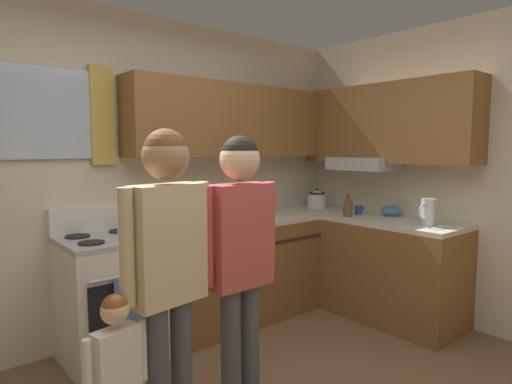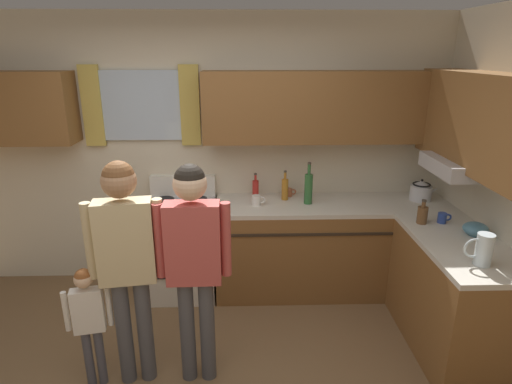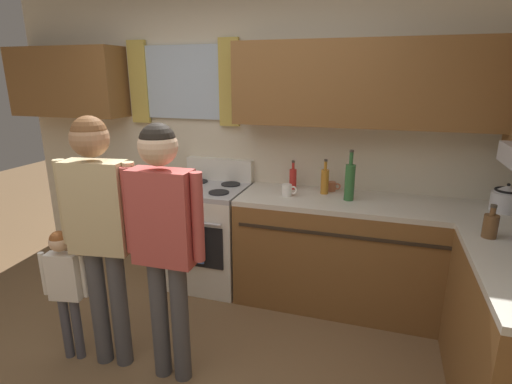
# 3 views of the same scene
# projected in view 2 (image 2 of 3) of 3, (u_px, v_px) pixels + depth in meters

# --- Properties ---
(back_wall_unit) EXTENTS (4.60, 0.42, 2.60)m
(back_wall_unit) POSITION_uv_depth(u_px,v_px,m) (212.00, 137.00, 4.03)
(back_wall_unit) COLOR beige
(back_wall_unit) RESTS_ON ground
(kitchen_counter_run) EXTENTS (2.20, 1.80, 0.90)m
(kitchen_counter_run) POSITION_uv_depth(u_px,v_px,m) (368.00, 261.00, 3.82)
(kitchen_counter_run) COLOR brown
(kitchen_counter_run) RESTS_ON ground
(stove_oven) EXTENTS (0.63, 0.67, 1.10)m
(stove_oven) POSITION_uv_depth(u_px,v_px,m) (182.00, 246.00, 4.07)
(stove_oven) COLOR silver
(stove_oven) RESTS_ON ground
(bottle_squat_brown) EXTENTS (0.08, 0.08, 0.21)m
(bottle_squat_brown) POSITION_uv_depth(u_px,v_px,m) (422.00, 214.00, 3.48)
(bottle_squat_brown) COLOR brown
(bottle_squat_brown) RESTS_ON kitchen_counter_run
(bottle_oil_amber) EXTENTS (0.06, 0.06, 0.29)m
(bottle_oil_amber) POSITION_uv_depth(u_px,v_px,m) (285.00, 189.00, 4.03)
(bottle_oil_amber) COLOR #B27223
(bottle_oil_amber) RESTS_ON kitchen_counter_run
(bottle_wine_green) EXTENTS (0.08, 0.08, 0.39)m
(bottle_wine_green) POSITION_uv_depth(u_px,v_px,m) (308.00, 188.00, 3.91)
(bottle_wine_green) COLOR #2D6633
(bottle_wine_green) RESTS_ON kitchen_counter_run
(bottle_sauce_red) EXTENTS (0.06, 0.06, 0.25)m
(bottle_sauce_red) POSITION_uv_depth(u_px,v_px,m) (256.00, 188.00, 4.09)
(bottle_sauce_red) COLOR red
(bottle_sauce_red) RESTS_ON kitchen_counter_run
(cup_terracotta) EXTENTS (0.11, 0.07, 0.08)m
(cup_terracotta) POSITION_uv_depth(u_px,v_px,m) (289.00, 192.00, 4.15)
(cup_terracotta) COLOR #B76642
(cup_terracotta) RESTS_ON kitchen_counter_run
(mug_cobalt_blue) EXTENTS (0.11, 0.07, 0.08)m
(mug_cobalt_blue) POSITION_uv_depth(u_px,v_px,m) (443.00, 218.00, 3.50)
(mug_cobalt_blue) COLOR #2D479E
(mug_cobalt_blue) RESTS_ON kitchen_counter_run
(mug_ceramic_white) EXTENTS (0.13, 0.08, 0.09)m
(mug_ceramic_white) POSITION_uv_depth(u_px,v_px,m) (257.00, 200.00, 3.90)
(mug_ceramic_white) COLOR white
(mug_ceramic_white) RESTS_ON kitchen_counter_run
(stovetop_kettle) EXTENTS (0.27, 0.20, 0.21)m
(stovetop_kettle) POSITION_uv_depth(u_px,v_px,m) (421.00, 190.00, 4.03)
(stovetop_kettle) COLOR silver
(stovetop_kettle) RESTS_ON kitchen_counter_run
(water_pitcher) EXTENTS (0.19, 0.11, 0.22)m
(water_pitcher) POSITION_uv_depth(u_px,v_px,m) (483.00, 249.00, 2.79)
(water_pitcher) COLOR silver
(water_pitcher) RESTS_ON kitchen_counter_run
(mixing_bowl) EXTENTS (0.19, 0.19, 0.10)m
(mixing_bowl) POSITION_uv_depth(u_px,v_px,m) (476.00, 229.00, 3.27)
(mixing_bowl) COLOR teal
(mixing_bowl) RESTS_ON kitchen_counter_run
(adult_holding_child) EXTENTS (0.50, 0.22, 1.62)m
(adult_holding_child) POSITION_uv_depth(u_px,v_px,m) (126.00, 250.00, 2.76)
(adult_holding_child) COLOR #4C4C51
(adult_holding_child) RESTS_ON ground
(adult_in_plaid) EXTENTS (0.50, 0.22, 1.60)m
(adult_in_plaid) POSITION_uv_depth(u_px,v_px,m) (193.00, 251.00, 2.78)
(adult_in_plaid) COLOR #4C4C51
(adult_in_plaid) RESTS_ON ground
(small_child) EXTENTS (0.31, 0.12, 0.91)m
(small_child) POSITION_uv_depth(u_px,v_px,m) (89.00, 314.00, 2.85)
(small_child) COLOR #4C4C56
(small_child) RESTS_ON ground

